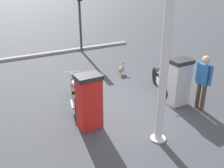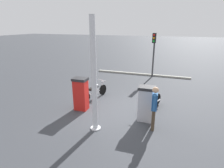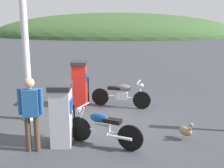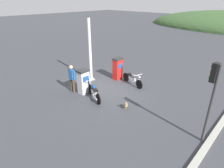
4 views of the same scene
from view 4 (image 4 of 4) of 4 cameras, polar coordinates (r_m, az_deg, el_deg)
ground_plane at (r=12.45m, az=-1.28°, el=-1.08°), size 120.00×120.00×0.00m
fuel_pump_near at (r=11.59m, az=-8.60°, el=0.79°), size 0.57×0.71×1.52m
fuel_pump_far at (r=13.51m, az=1.70°, el=4.71°), size 0.56×0.69×1.57m
motorcycle_near_pump at (r=10.99m, az=-5.48°, el=-2.14°), size 1.87×0.89×0.95m
motorcycle_far_pump at (r=12.74m, az=6.26°, el=1.63°), size 2.02×0.77×0.94m
attendant_person at (r=11.74m, az=-12.03°, el=2.11°), size 0.58×0.25×1.75m
wandering_duck at (r=10.07m, az=4.20°, el=-6.28°), size 0.40×0.45×0.50m
roadside_traffic_light at (r=7.86m, az=27.95°, el=-1.72°), size 0.39×0.27×3.33m
canopy_support_pole at (r=13.17m, az=-6.64°, el=9.67°), size 0.40×0.40×4.22m
road_edge_kerb at (r=9.62m, az=28.74°, el=-12.64°), size 0.37×7.47×0.12m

